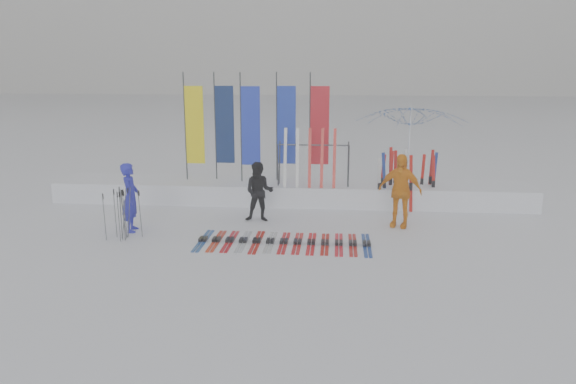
# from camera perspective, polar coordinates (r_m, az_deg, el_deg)

# --- Properties ---
(ground) EXTENTS (120.00, 120.00, 0.00)m
(ground) POSITION_cam_1_polar(r_m,az_deg,el_deg) (12.39, -1.59, -6.16)
(ground) COLOR white
(ground) RESTS_ON ground
(snow_bank) EXTENTS (14.00, 1.60, 0.60)m
(snow_bank) POSITION_cam_1_polar(r_m,az_deg,el_deg) (16.71, 0.23, -0.01)
(snow_bank) COLOR white
(snow_bank) RESTS_ON ground
(person_blue) EXTENTS (0.51, 0.68, 1.70)m
(person_blue) POSITION_cam_1_polar(r_m,az_deg,el_deg) (14.24, -15.71, -0.53)
(person_blue) COLOR #1F22B9
(person_blue) RESTS_ON ground
(person_black) EXTENTS (0.77, 0.61, 1.57)m
(person_black) POSITION_cam_1_polar(r_m,az_deg,el_deg) (14.61, -2.95, 0.01)
(person_black) COLOR black
(person_black) RESTS_ON ground
(person_yellow) EXTENTS (1.18, 0.79, 1.87)m
(person_yellow) POSITION_cam_1_polar(r_m,az_deg,el_deg) (14.34, 11.31, 0.14)
(person_yellow) COLOR orange
(person_yellow) RESTS_ON ground
(tent_canopy) EXTENTS (4.11, 4.14, 2.93)m
(tent_canopy) POSITION_cam_1_polar(r_m,az_deg,el_deg) (17.09, 12.30, 3.96)
(tent_canopy) COLOR white
(tent_canopy) RESTS_ON ground
(ski_row) EXTENTS (3.96, 1.70, 0.07)m
(ski_row) POSITION_cam_1_polar(r_m,az_deg,el_deg) (12.99, -0.42, -5.07)
(ski_row) COLOR #164198
(ski_row) RESTS_ON ground
(pole_cluster) EXTENTS (0.77, 0.58, 1.23)m
(pole_cluster) POSITION_cam_1_polar(r_m,az_deg,el_deg) (13.74, -16.48, -2.17)
(pole_cluster) COLOR #595B60
(pole_cluster) RESTS_ON ground
(feather_flags) EXTENTS (4.30, 0.33, 3.20)m
(feather_flags) POSITION_cam_1_polar(r_m,az_deg,el_deg) (16.74, -3.47, 6.75)
(feather_flags) COLOR #383A3F
(feather_flags) RESTS_ON ground
(ski_rack) EXTENTS (2.04, 0.80, 1.23)m
(ski_rack) POSITION_cam_1_polar(r_m,az_deg,el_deg) (16.06, 2.59, 3.39)
(ski_rack) COLOR #383A3F
(ski_rack) RESTS_ON ground
(upright_skis) EXTENTS (1.67, 1.02, 1.70)m
(upright_skis) POSITION_cam_1_polar(r_m,az_deg,el_deg) (16.46, 11.78, 1.26)
(upright_skis) COLOR silver
(upright_skis) RESTS_ON ground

